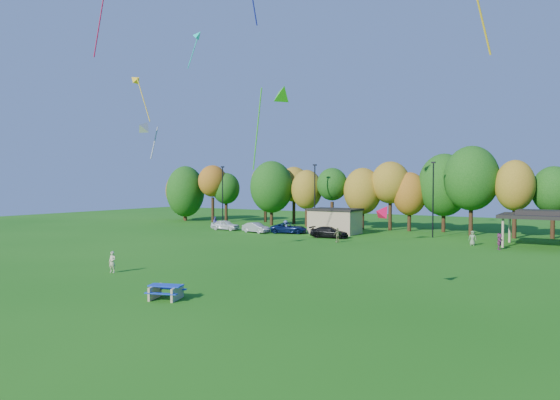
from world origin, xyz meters
The scene contains 21 objects.
ground centered at (0.00, 0.00, 0.00)m, with size 160.00×160.00×0.00m, color #19600F.
tree_line centered at (-1.03, 45.51, 5.91)m, with size 93.57×10.55×11.15m.
lamp_posts centered at (2.00, 40.00, 4.90)m, with size 64.50×0.25×9.09m.
utility_building centered at (-10.00, 38.00, 1.64)m, with size 6.30×4.30×3.25m.
pavilion centered at (14.00, 37.00, 3.23)m, with size 8.20×6.20×3.77m.
picnic_table centered at (-2.30, 0.02, 0.48)m, with size 2.30×2.10×0.82m.
kite_flyer centered at (-11.64, 4.00, 0.78)m, with size 0.57×0.38×1.57m, color beige.
car_a centered at (-25.08, 34.38, 0.69)m, with size 1.64×4.08×1.39m, color white.
car_b centered at (-19.32, 33.55, 0.66)m, with size 1.39×3.99×1.32m, color #9C9CA1.
car_c centered at (-15.20, 35.15, 0.66)m, with size 2.19×4.75×1.32m, color #0C1C4D.
car_d centered at (-8.40, 33.12, 0.67)m, with size 1.87×4.61×1.34m, color black.
far_person_0 centered at (-15.41, 34.64, 0.85)m, with size 1.10×0.63×1.71m, color #48579F.
far_person_1 centered at (-28.99, 36.98, 0.76)m, with size 0.74×0.58×1.53m, color #5E55BB.
far_person_2 centered at (10.46, 32.62, 0.81)m, with size 1.51×0.48×1.63m, color #8F3B6D.
far_person_3 centered at (-5.59, 29.53, 0.79)m, with size 0.93×0.39×1.59m, color olive.
far_person_5 centered at (7.56, 34.61, 0.77)m, with size 0.75×0.49×1.54m, color #708C60.
kite_0 centered at (-14.24, 9.73, 11.36)m, with size 1.41×2.31×3.54m.
kite_3 centered at (-23.16, 16.64, 17.41)m, with size 3.11×1.14×5.30m.
kite_4 centered at (-4.19, 15.53, 14.10)m, with size 3.95×3.37×7.50m.
kite_6 centered at (-21.39, 24.68, 23.82)m, with size 2.66×1.38×4.38m.
kite_9 centered at (8.14, 6.49, 5.00)m, with size 1.26×1.37×1.10m.
Camera 1 is at (17.95, -20.29, 6.59)m, focal length 32.00 mm.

